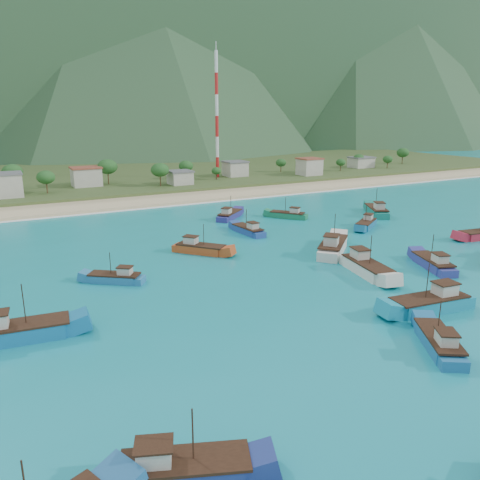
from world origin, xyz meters
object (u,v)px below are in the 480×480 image
boat_1 (182,471)px  boat_18 (376,211)px  boat_4 (116,279)px  boat_28 (248,231)px  boat_0 (430,304)px  boat_9 (439,343)px  boat_15 (366,225)px  boat_8 (288,215)px  radio_tower (217,116)px  boat_16 (230,216)px  boat_13 (366,268)px  boat_20 (333,247)px  boat_22 (18,333)px  boat_14 (433,264)px  boat_3 (200,249)px

boat_1 → boat_18: 98.81m
boat_4 → boat_28: 36.98m
boat_0 → boat_9: bearing=142.3°
boat_4 → boat_15: boat_15 is taller
boat_8 → radio_tower: bearing=41.2°
boat_4 → boat_9: bearing=-108.9°
boat_9 → boat_18: bearing=83.4°
boat_9 → boat_16: boat_16 is taller
boat_0 → boat_16: bearing=5.5°
boat_4 → boat_13: bearing=-75.8°
boat_8 → boat_1: bearing=-167.0°
boat_1 → boat_28: 71.17m
boat_13 → boat_16: 47.46m
boat_18 → boat_15: bearing=-113.3°
boat_20 → boat_1: bearing=-91.2°
radio_tower → boat_0: radio_tower is taller
radio_tower → boat_20: radio_tower is taller
boat_15 → boat_22: size_ratio=0.76×
boat_28 → boat_18: bearing=-2.6°
boat_14 → boat_22: (-63.78, 4.49, 0.19)m
boat_1 → boat_16: (41.88, 75.29, -0.03)m
boat_16 → boat_0: bearing=-42.5°
boat_3 → boat_22: size_ratio=0.78×
boat_8 → boat_13: (-12.11, -41.08, 0.27)m
boat_18 → boat_0: bearing=-98.3°
boat_18 → boat_22: bearing=-130.4°
boat_3 → boat_20: 25.00m
boat_14 → boat_20: (-9.18, 15.25, 0.29)m
boat_0 → boat_3: 42.24m
radio_tower → boat_14: radio_tower is taller
radio_tower → boat_13: size_ratio=3.65×
boat_4 → boat_22: boat_22 is taller
boat_3 → radio_tower: bearing=-158.5°
boat_1 → boat_15: bearing=150.0°
boat_1 → radio_tower: bearing=175.1°
boat_9 → boat_18: (45.13, 56.73, 0.23)m
radio_tower → boat_4: bearing=-123.6°
boat_9 → boat_13: (10.67, 23.17, 0.22)m
boat_8 → boat_15: (10.27, -16.83, 0.00)m
boat_22 → boat_15: bearing=113.7°
boat_0 → boat_28: (-1.47, 47.34, -0.26)m
boat_4 → boat_13: (37.31, -15.14, 0.34)m
boat_8 → boat_18: boat_18 is taller
boat_1 → boat_9: boat_1 is taller
boat_4 → boat_14: bearing=-74.3°
boat_15 → boat_18: size_ratio=0.77×
boat_13 → boat_14: size_ratio=1.16×
boat_14 → boat_16: (-12.98, 50.77, -0.02)m
boat_4 → boat_20: bearing=-58.3°
boat_0 → boat_15: 47.01m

